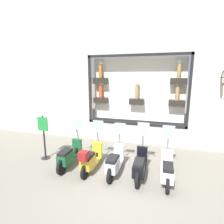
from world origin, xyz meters
TOP-DOWN VIEW (x-y plane):
  - ground_plane at (0.00, 0.00)m, footprint 120.00×120.00m
  - building_facade at (3.60, -0.00)m, footprint 1.21×36.00m
  - scooter_white_0 at (0.45, -1.48)m, footprint 1.79×0.60m
  - scooter_black_1 at (0.46, -0.62)m, footprint 1.80×0.60m
  - scooter_silver_2 at (0.46, 0.25)m, footprint 1.80×0.60m
  - scooter_yellow_3 at (0.39, 1.12)m, footprint 1.80×0.60m
  - scooter_green_4 at (0.46, 1.99)m, footprint 1.81×0.61m
  - shop_sign_post at (0.78, 3.28)m, footprint 0.36×0.45m

SIDE VIEW (x-z plane):
  - ground_plane at x=0.00m, z-range 0.00..0.00m
  - scooter_white_0 at x=0.45m, z-range -0.41..1.25m
  - scooter_silver_2 at x=0.46m, z-range -0.37..1.24m
  - scooter_black_1 at x=0.46m, z-range -0.41..1.29m
  - scooter_green_4 at x=0.46m, z-range -0.36..1.25m
  - scooter_yellow_3 at x=0.39m, z-range -0.36..1.29m
  - shop_sign_post at x=0.78m, z-range 0.08..1.87m
  - building_facade at x=3.60m, z-range 0.09..9.63m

